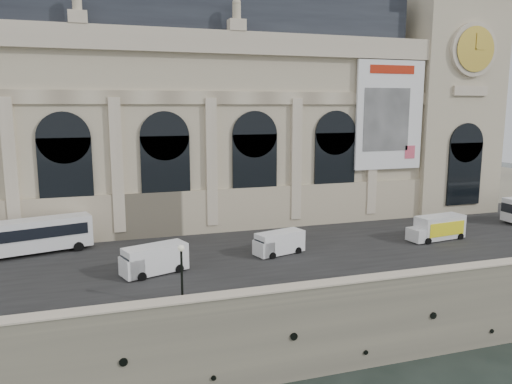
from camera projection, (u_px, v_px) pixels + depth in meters
quay at (184, 232)px, 68.56m from camera, size 160.00×70.00×6.00m
street at (220, 253)px, 48.34m from camera, size 160.00×24.00×0.06m
parapet at (265, 297)px, 35.67m from camera, size 160.00×1.40×1.21m
museum at (137, 109)px, 60.03m from camera, size 69.00×18.70×29.10m
clock_pavilion at (435, 82)px, 68.71m from camera, size 13.00×14.72×36.70m
bus_left at (27, 236)px, 47.38m from camera, size 11.92×5.22×3.44m
van_b at (152, 260)px, 42.12m from camera, size 5.92×3.73×2.47m
van_c at (277, 243)px, 47.76m from camera, size 5.30×3.17×2.22m
box_truck at (437, 228)px, 53.01m from camera, size 6.70×2.96×2.62m
lamp_right at (182, 276)px, 35.15m from camera, size 0.46×0.46×4.56m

